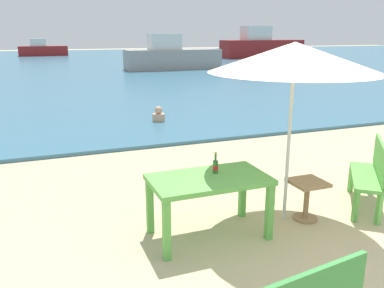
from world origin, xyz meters
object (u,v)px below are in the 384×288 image
(patio_umbrella, at_px, (294,57))
(boat_ferry, at_px, (261,46))
(side_table_wood, at_px, (307,194))
(swimmer_person, at_px, (159,115))
(boat_tanker, at_px, (172,57))
(beer_bottle_amber, at_px, (215,166))
(picnic_table_green, at_px, (209,186))
(bench_green_left, at_px, (372,171))
(boat_fishing_trawler, at_px, (43,50))

(patio_umbrella, bearing_deg, boat_ferry, 60.09)
(side_table_wood, relative_size, swimmer_person, 1.32)
(boat_tanker, bearing_deg, beer_bottle_amber, -106.99)
(patio_umbrella, distance_m, boat_ferry, 34.62)
(picnic_table_green, xyz_separation_m, swimmer_person, (1.22, 6.24, -0.41))
(bench_green_left, distance_m, boat_ferry, 34.07)
(picnic_table_green, distance_m, beer_bottle_amber, 0.26)
(swimmer_person, height_order, boat_tanker, boat_tanker)
(beer_bottle_amber, distance_m, bench_green_left, 2.35)
(bench_green_left, distance_m, swimmer_person, 6.42)
(swimmer_person, bearing_deg, patio_umbrella, -90.90)
(picnic_table_green, relative_size, boat_tanker, 0.23)
(picnic_table_green, xyz_separation_m, bench_green_left, (2.45, -0.05, -0.11))
(boat_ferry, xyz_separation_m, boat_fishing_trawler, (-19.20, 10.67, -0.42))
(bench_green_left, relative_size, boat_tanker, 0.19)
(side_table_wood, height_order, bench_green_left, bench_green_left)
(boat_fishing_trawler, height_order, boat_tanker, boat_tanker)
(patio_umbrella, height_order, boat_tanker, boat_tanker)
(side_table_wood, bearing_deg, beer_bottle_amber, 172.76)
(side_table_wood, height_order, boat_fishing_trawler, boat_fishing_trawler)
(boat_tanker, bearing_deg, boat_fishing_trawler, 110.67)
(bench_green_left, height_order, boat_ferry, boat_ferry)
(beer_bottle_amber, xyz_separation_m, boat_ferry, (18.25, 29.95, 0.26))
(beer_bottle_amber, bearing_deg, boat_fishing_trawler, 91.33)
(swimmer_person, bearing_deg, beer_bottle_amber, -100.13)
(boat_fishing_trawler, bearing_deg, patio_umbrella, -87.26)
(side_table_wood, relative_size, boat_ferry, 0.07)
(side_table_wood, xyz_separation_m, swimmer_person, (-0.16, 6.29, -0.11))
(swimmer_person, bearing_deg, side_table_wood, -88.55)
(picnic_table_green, relative_size, bench_green_left, 1.21)
(beer_bottle_amber, bearing_deg, side_table_wood, -7.24)
(boat_ferry, xyz_separation_m, boat_tanker, (-11.82, -8.89, -0.23))
(side_table_wood, bearing_deg, patio_umbrella, 155.79)
(bench_green_left, relative_size, boat_fishing_trawler, 0.24)
(patio_umbrella, bearing_deg, boat_fishing_trawler, 92.74)
(side_table_wood, relative_size, boat_fishing_trawler, 0.11)
(beer_bottle_amber, bearing_deg, boat_ferry, 58.64)
(beer_bottle_amber, bearing_deg, picnic_table_green, -141.15)
(boat_ferry, bearing_deg, boat_fishing_trawler, 150.94)
(picnic_table_green, relative_size, boat_fishing_trawler, 0.30)
(patio_umbrella, height_order, boat_fishing_trawler, patio_umbrella)
(bench_green_left, height_order, boat_tanker, boat_tanker)
(beer_bottle_amber, xyz_separation_m, patio_umbrella, (1.00, -0.04, 1.26))
(beer_bottle_amber, bearing_deg, boat_tanker, 73.01)
(picnic_table_green, bearing_deg, beer_bottle_amber, 38.85)
(bench_green_left, bearing_deg, beer_bottle_amber, 176.13)
(side_table_wood, xyz_separation_m, boat_ferry, (17.00, 30.11, 0.76))
(beer_bottle_amber, distance_m, boat_fishing_trawler, 40.63)
(picnic_table_green, distance_m, swimmer_person, 6.37)
(side_table_wood, bearing_deg, picnic_table_green, 177.67)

